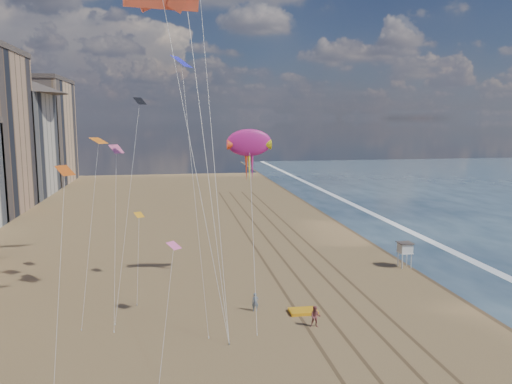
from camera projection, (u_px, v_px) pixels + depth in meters
wet_sand at (401, 242)px, 68.18m from camera, size 260.00×260.00×0.00m
foam at (429, 241)px, 68.87m from camera, size 260.00×260.00×0.00m
tracks at (303, 269)px, 55.71m from camera, size 7.68×120.00×0.01m
lifeguard_stand at (405, 248)px, 56.22m from camera, size 1.60×1.60×2.89m
grounded_kite at (303, 311)px, 43.28m from camera, size 2.42×1.54×0.27m
show_kite at (249, 143)px, 49.87m from camera, size 4.51×7.16×18.87m
kite_flyer_a at (255, 302)px, 43.57m from camera, size 0.61×0.41×1.64m
kite_flyer_b at (315, 317)px, 40.24m from camera, size 1.02×0.90×1.77m
small_kites at (132, 141)px, 44.10m from camera, size 10.62×15.91×15.86m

